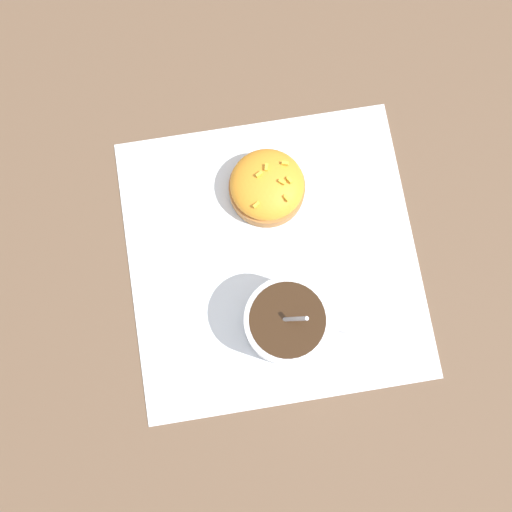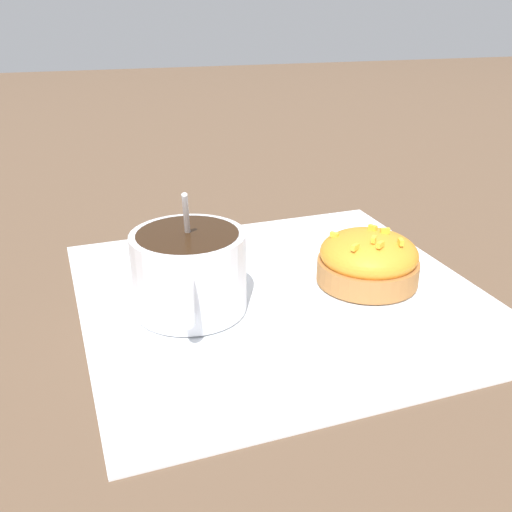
% 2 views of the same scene
% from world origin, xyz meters
% --- Properties ---
extents(ground_plane, '(3.00, 3.00, 0.00)m').
position_xyz_m(ground_plane, '(0.00, 0.00, 0.00)').
color(ground_plane, brown).
extents(paper_napkin, '(0.33, 0.33, 0.00)m').
position_xyz_m(paper_napkin, '(0.00, 0.00, 0.00)').
color(paper_napkin, white).
rests_on(paper_napkin, ground_plane).
extents(coffee_cup, '(0.08, 0.11, 0.09)m').
position_xyz_m(coffee_cup, '(-0.07, -0.01, 0.04)').
color(coffee_cup, white).
rests_on(coffee_cup, paper_napkin).
extents(frosted_pastry, '(0.08, 0.08, 0.05)m').
position_xyz_m(frosted_pastry, '(0.07, -0.00, 0.02)').
color(frosted_pastry, '#B2753D').
rests_on(frosted_pastry, paper_napkin).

